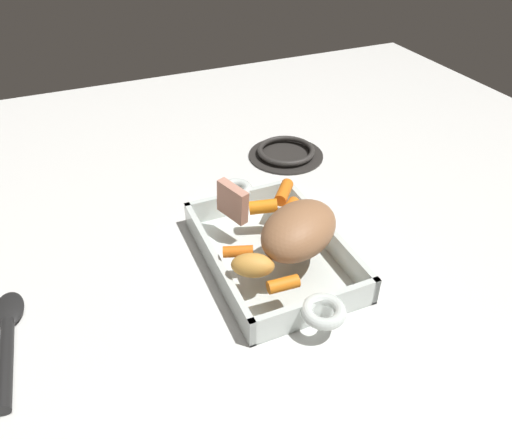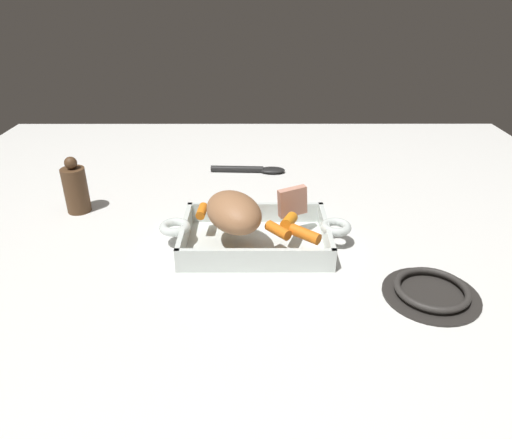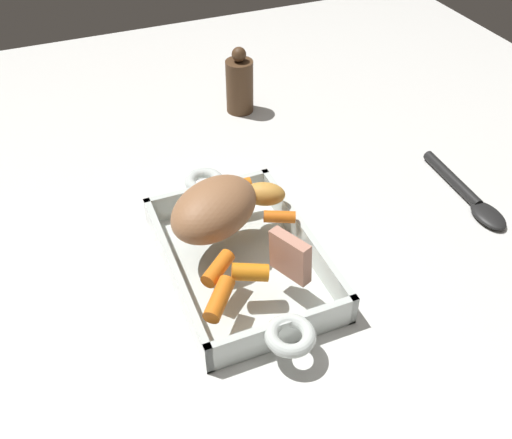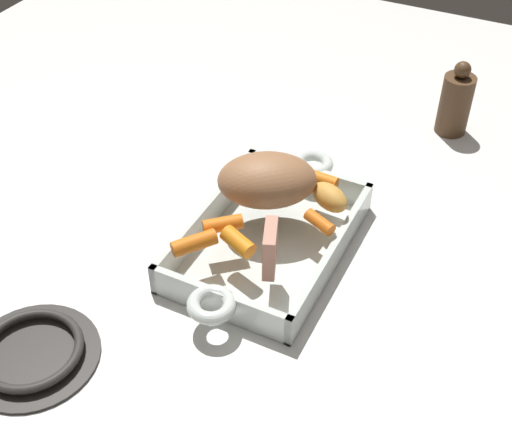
{
  "view_description": "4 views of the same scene",
  "coord_description": "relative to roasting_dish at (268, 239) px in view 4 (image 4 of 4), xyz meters",
  "views": [
    {
      "loc": [
        0.55,
        -0.27,
        0.54
      ],
      "look_at": [
        -0.01,
        -0.03,
        0.09
      ],
      "focal_mm": 33.88,
      "sensor_mm": 36.0,
      "label": 1
    },
    {
      "loc": [
        -0.0,
        0.84,
        0.5
      ],
      "look_at": [
        -0.0,
        0.01,
        0.06
      ],
      "focal_mm": 32.51,
      "sensor_mm": 36.0,
      "label": 2
    },
    {
      "loc": [
        -0.54,
        0.2,
        0.6
      ],
      "look_at": [
        0.01,
        -0.03,
        0.07
      ],
      "focal_mm": 39.44,
      "sensor_mm": 36.0,
      "label": 3
    },
    {
      "loc": [
        -0.66,
        -0.31,
        0.69
      ],
      "look_at": [
        -0.02,
        0.01,
        0.07
      ],
      "focal_mm": 48.29,
      "sensor_mm": 36.0,
      "label": 4
    }
  ],
  "objects": [
    {
      "name": "baby_carrot_long",
      "position": [
        0.02,
        -0.07,
        0.04
      ],
      "size": [
        0.03,
        0.05,
        0.02
      ],
      "primitive_type": "cylinder",
      "rotation": [
        1.61,
        0.0,
        5.89
      ],
      "color": "orange",
      "rests_on": "roasting_dish"
    },
    {
      "name": "baby_carrot_northeast",
      "position": [
        -0.07,
        0.01,
        0.04
      ],
      "size": [
        0.04,
        0.06,
        0.03
      ],
      "primitive_type": "cylinder",
      "rotation": [
        1.67,
        0.0,
        5.93
      ],
      "color": "orange",
      "rests_on": "roasting_dish"
    },
    {
      "name": "baby_carrot_center_right",
      "position": [
        0.11,
        -0.04,
        0.04
      ],
      "size": [
        0.02,
        0.05,
        0.02
      ],
      "primitive_type": "cylinder",
      "rotation": [
        1.56,
        0.0,
        6.22
      ],
      "color": "orange",
      "rests_on": "roasting_dish"
    },
    {
      "name": "baby_carrot_center_left",
      "position": [
        -0.04,
        0.05,
        0.04
      ],
      "size": [
        0.05,
        0.06,
        0.02
      ],
      "primitive_type": "cylinder",
      "rotation": [
        1.56,
        0.0,
        0.71
      ],
      "color": "orange",
      "rests_on": "roasting_dish"
    },
    {
      "name": "ground_plane",
      "position": [
        0.0,
        0.0,
        -0.02
      ],
      "size": [
        1.82,
        1.82,
        0.0
      ],
      "primitive_type": "plane",
      "color": "silver"
    },
    {
      "name": "pepper_mill",
      "position": [
        0.42,
        -0.16,
        0.04
      ],
      "size": [
        0.06,
        0.06,
        0.14
      ],
      "color": "#4C331E",
      "rests_on": "ground_plane"
    },
    {
      "name": "potato_golden_small",
      "position": [
        0.07,
        -0.06,
        0.05
      ],
      "size": [
        0.06,
        0.07,
        0.04
      ],
      "primitive_type": "ellipsoid",
      "rotation": [
        0.0,
        0.0,
        1.1
      ],
      "color": "gold",
      "rests_on": "roasting_dish"
    },
    {
      "name": "stove_burner_rear",
      "position": [
        -0.31,
        0.18,
        -0.01
      ],
      "size": [
        0.17,
        0.17,
        0.02
      ],
      "color": "#282623",
      "rests_on": "ground_plane"
    },
    {
      "name": "roasting_dish",
      "position": [
        0.0,
        0.0,
        0.0
      ],
      "size": [
        0.4,
        0.21,
        0.05
      ],
      "color": "silver",
      "rests_on": "ground_plane"
    },
    {
      "name": "pork_roast",
      "position": [
        0.04,
        0.02,
        0.07
      ],
      "size": [
        0.16,
        0.17,
        0.07
      ],
      "primitive_type": "ellipsoid",
      "rotation": [
        0.0,
        0.0,
        2.07
      ],
      "color": "#9B6945",
      "rests_on": "roasting_dish"
    },
    {
      "name": "baby_carrot_southeast",
      "position": [
        -0.09,
        0.07,
        0.04
      ],
      "size": [
        0.06,
        0.06,
        0.02
      ],
      "primitive_type": "cylinder",
      "rotation": [
        1.6,
        0.0,
        4.03
      ],
      "color": "orange",
      "rests_on": "roasting_dish"
    },
    {
      "name": "roast_slice_outer",
      "position": [
        -0.08,
        -0.04,
        0.06
      ],
      "size": [
        0.07,
        0.04,
        0.07
      ],
      "primitive_type": "cube",
      "rotation": [
        0.07,
        0.0,
        1.95
      ],
      "color": "tan",
      "rests_on": "roasting_dish"
    }
  ]
}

